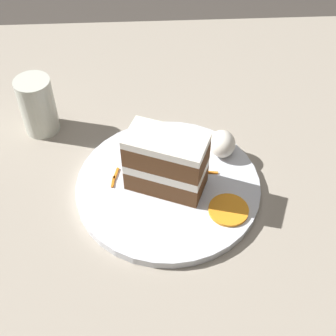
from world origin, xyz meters
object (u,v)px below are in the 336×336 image
(cake_slice, at_px, (166,162))
(drinking_glass, at_px, (38,109))
(cream_dollop, at_px, (222,144))
(orange_garnish, at_px, (228,210))
(plate, at_px, (168,186))

(cake_slice, xyz_separation_m, drinking_glass, (0.16, 0.22, -0.02))
(drinking_glass, bearing_deg, cake_slice, -126.16)
(cream_dollop, distance_m, drinking_glass, 0.33)
(drinking_glass, bearing_deg, orange_garnish, -125.09)
(cream_dollop, bearing_deg, orange_garnish, 177.84)
(cream_dollop, bearing_deg, cake_slice, 124.08)
(cream_dollop, xyz_separation_m, drinking_glass, (0.09, 0.31, 0.01))
(cake_slice, bearing_deg, cream_dollop, -33.60)
(cake_slice, distance_m, orange_garnish, 0.12)
(plate, distance_m, drinking_glass, 0.27)
(plate, relative_size, cream_dollop, 6.01)
(orange_garnish, relative_size, drinking_glass, 0.57)
(cream_dollop, distance_m, orange_garnish, 0.13)
(cream_dollop, relative_size, drinking_glass, 0.46)
(plate, distance_m, cream_dollop, 0.12)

